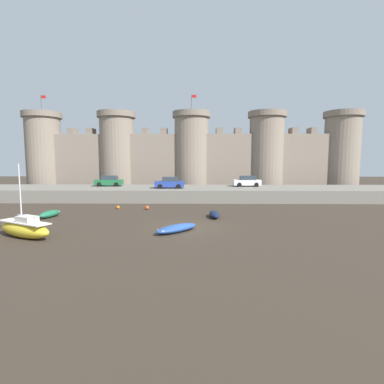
# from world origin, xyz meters

# --- Properties ---
(ground_plane) EXTENTS (160.00, 160.00, 0.00)m
(ground_plane) POSITION_xyz_m (0.00, 0.00, 0.00)
(ground_plane) COLOR #382D23
(quay_road) EXTENTS (65.59, 10.00, 1.69)m
(quay_road) POSITION_xyz_m (0.00, 19.11, 0.85)
(quay_road) COLOR slate
(quay_road) RESTS_ON ground
(castle) EXTENTS (60.33, 6.75, 17.15)m
(castle) POSITION_xyz_m (-0.00, 29.87, 6.44)
(castle) COLOR gray
(castle) RESTS_ON ground
(rowboat_midflat_left) EXTENTS (1.49, 2.94, 0.67)m
(rowboat_midflat_left) POSITION_xyz_m (-13.56, 4.61, 0.35)
(rowboat_midflat_left) COLOR #1E6B47
(rowboat_midflat_left) RESTS_ON ground
(rowboat_near_channel_left) EXTENTS (1.14, 2.95, 0.66)m
(rowboat_near_channel_left) POSITION_xyz_m (2.71, 4.75, 0.34)
(rowboat_near_channel_left) COLOR #141E3D
(rowboat_near_channel_left) RESTS_ON ground
(rowboat_midflat_centre) EXTENTS (3.68, 3.64, 0.60)m
(rowboat_midflat_centre) POSITION_xyz_m (-0.59, -1.28, 0.31)
(rowboat_midflat_centre) COLOR #234793
(rowboat_midflat_centre) RESTS_ON ground
(sailboat_foreground_right) EXTENTS (5.25, 3.60, 5.37)m
(sailboat_foreground_right) POSITION_xyz_m (-11.56, -3.11, 0.68)
(sailboat_foreground_right) COLOR yellow
(sailboat_foreground_right) RESTS_ON ground
(mooring_buoy_mid_mud) EXTENTS (0.44, 0.44, 0.44)m
(mooring_buoy_mid_mud) POSITION_xyz_m (-4.70, 9.43, 0.22)
(mooring_buoy_mid_mud) COLOR #E04C1E
(mooring_buoy_mid_mud) RESTS_ON ground
(mooring_buoy_near_channel) EXTENTS (0.39, 0.39, 0.39)m
(mooring_buoy_near_channel) POSITION_xyz_m (-8.13, 9.73, 0.19)
(mooring_buoy_near_channel) COLOR orange
(mooring_buoy_near_channel) RESTS_ON ground
(car_quay_centre_east) EXTENTS (4.19, 2.05, 1.62)m
(car_quay_centre_east) POSITION_xyz_m (-2.85, 17.74, 2.47)
(car_quay_centre_east) COLOR #263F99
(car_quay_centre_east) RESTS_ON quay_road
(car_quay_centre_west) EXTENTS (4.19, 2.05, 1.62)m
(car_quay_centre_west) POSITION_xyz_m (-12.40, 21.01, 2.47)
(car_quay_centre_west) COLOR #1E6638
(car_quay_centre_west) RESTS_ON quay_road
(car_quay_west) EXTENTS (4.19, 2.05, 1.62)m
(car_quay_west) POSITION_xyz_m (8.54, 20.84, 2.47)
(car_quay_west) COLOR silver
(car_quay_west) RESTS_ON quay_road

